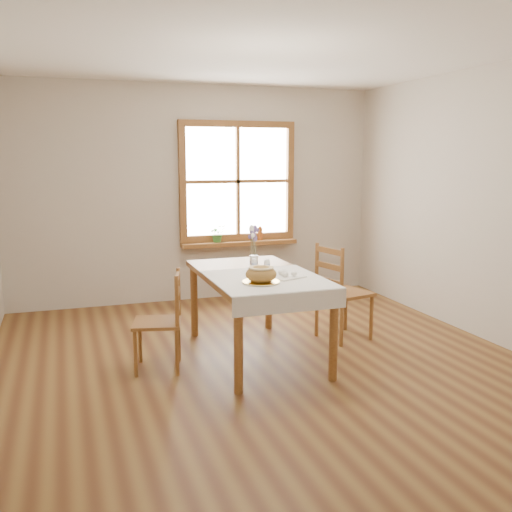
% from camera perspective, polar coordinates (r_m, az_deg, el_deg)
% --- Properties ---
extents(ground, '(5.00, 5.00, 0.00)m').
position_cam_1_polar(ground, '(4.90, 1.15, -11.01)').
color(ground, brown).
rests_on(ground, ground).
extents(room_walls, '(4.60, 5.10, 2.65)m').
position_cam_1_polar(room_walls, '(4.58, 1.23, 9.38)').
color(room_walls, beige).
rests_on(room_walls, ground).
extents(window, '(1.46, 0.08, 1.46)m').
position_cam_1_polar(window, '(7.08, -1.86, 7.47)').
color(window, olive).
rests_on(window, ground).
extents(window_sill, '(1.46, 0.20, 0.05)m').
position_cam_1_polar(window_sill, '(7.09, -1.66, 1.30)').
color(window_sill, olive).
rests_on(window_sill, ground).
extents(dining_table, '(0.90, 1.60, 0.75)m').
position_cam_1_polar(dining_table, '(4.98, 0.00, -2.67)').
color(dining_table, olive).
rests_on(dining_table, ground).
extents(table_linen, '(0.91, 0.99, 0.01)m').
position_cam_1_polar(table_linen, '(4.68, 1.20, -2.35)').
color(table_linen, silver).
rests_on(table_linen, dining_table).
extents(chair_left, '(0.48, 0.47, 0.82)m').
position_cam_1_polar(chair_left, '(4.80, -9.86, -6.43)').
color(chair_left, olive).
rests_on(chair_left, ground).
extents(chair_right, '(0.54, 0.53, 0.93)m').
position_cam_1_polar(chair_right, '(5.58, 8.83, -3.52)').
color(chair_right, olive).
rests_on(chair_right, ground).
extents(bread_plate, '(0.37, 0.37, 0.02)m').
position_cam_1_polar(bread_plate, '(4.52, 0.51, -2.62)').
color(bread_plate, silver).
rests_on(bread_plate, table_linen).
extents(bread_loaf, '(0.25, 0.25, 0.14)m').
position_cam_1_polar(bread_loaf, '(4.50, 0.51, -1.68)').
color(bread_loaf, '#A67A3A').
rests_on(bread_loaf, bread_plate).
extents(egg_napkin, '(0.32, 0.30, 0.01)m').
position_cam_1_polar(egg_napkin, '(4.74, 3.05, -2.08)').
color(egg_napkin, silver).
rests_on(egg_napkin, table_linen).
extents(eggs, '(0.25, 0.24, 0.04)m').
position_cam_1_polar(eggs, '(4.73, 3.06, -1.75)').
color(eggs, white).
rests_on(eggs, egg_napkin).
extents(salt_shaker, '(0.05, 0.05, 0.10)m').
position_cam_1_polar(salt_shaker, '(5.03, 1.11, -0.86)').
color(salt_shaker, silver).
rests_on(salt_shaker, table_linen).
extents(pepper_shaker, '(0.07, 0.07, 0.10)m').
position_cam_1_polar(pepper_shaker, '(5.08, -0.19, -0.76)').
color(pepper_shaker, silver).
rests_on(pepper_shaker, table_linen).
extents(flower_vase, '(0.08, 0.08, 0.09)m').
position_cam_1_polar(flower_vase, '(5.29, -0.22, -0.51)').
color(flower_vase, silver).
rests_on(flower_vase, dining_table).
extents(lavender_bouquet, '(0.14, 0.14, 0.26)m').
position_cam_1_polar(lavender_bouquet, '(5.26, -0.22, 1.36)').
color(lavender_bouquet, '#675292').
rests_on(lavender_bouquet, flower_vase).
extents(potted_plant, '(0.22, 0.24, 0.17)m').
position_cam_1_polar(potted_plant, '(7.00, -3.86, 2.07)').
color(potted_plant, '#32722D').
rests_on(potted_plant, window_sill).
extents(amber_bottle, '(0.08, 0.08, 0.18)m').
position_cam_1_polar(amber_bottle, '(7.16, 0.41, 2.31)').
color(amber_bottle, '#A0511D').
rests_on(amber_bottle, window_sill).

